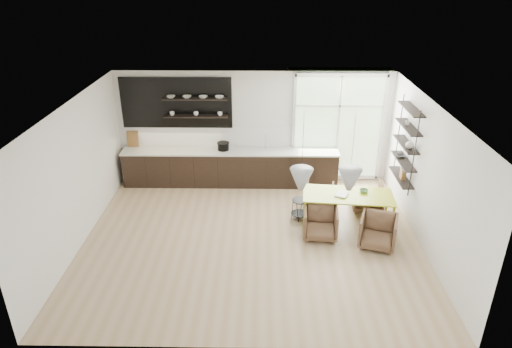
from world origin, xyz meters
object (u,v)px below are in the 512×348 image
armchair_back_right (367,196)px  armchair_front_right (378,231)px  armchair_back_left (319,197)px  armchair_front_left (320,223)px  wire_stool (300,207)px  dining_table (348,196)px

armchair_back_right → armchair_front_right: armchair_front_right is taller
armchair_back_left → armchair_front_right: bearing=132.2°
armchair_front_left → armchair_back_right: bearing=50.2°
armchair_front_right → wire_stool: (-1.52, 1.05, -0.02)m
dining_table → wire_stool: bearing=176.3°
armchair_back_left → armchair_front_right: armchair_front_right is taller
armchair_back_left → armchair_front_right: (1.02, -1.57, 0.03)m
armchair_back_right → armchair_front_left: armchair_front_left is taller
dining_table → armchair_back_right: 0.96m
armchair_back_right → armchair_front_right: (-0.10, -1.56, 0.01)m
armchair_back_left → wire_stool: bearing=54.8°
armchair_back_right → wire_stool: armchair_back_right is taller
dining_table → armchair_back_left: size_ratio=3.07×
armchair_back_left → wire_stool: 0.72m
dining_table → armchair_front_right: 1.07m
armchair_back_left → armchair_front_left: 1.25m
armchair_back_left → armchair_back_right: bearing=-171.1°
armchair_front_left → wire_stool: size_ratio=1.50×
dining_table → armchair_front_left: (-0.64, -0.56, -0.34)m
armchair_back_right → armchair_front_left: bearing=47.6°
armchair_back_left → armchair_back_right: size_ratio=0.92×
wire_stool → armchair_back_left: bearing=45.7°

